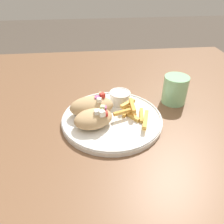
# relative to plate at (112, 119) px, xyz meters

# --- Properties ---
(table) EXTENTS (1.29, 1.29, 0.72)m
(table) POSITION_rel_plate_xyz_m (0.02, -0.01, -0.08)
(table) COLOR brown
(table) RESTS_ON ground_plane
(plate) EXTENTS (0.31, 0.31, 0.02)m
(plate) POSITION_rel_plate_xyz_m (0.00, 0.00, 0.00)
(plate) COLOR white
(plate) RESTS_ON table
(pita_sandwich_near) EXTENTS (0.13, 0.11, 0.06)m
(pita_sandwich_near) POSITION_rel_plate_xyz_m (-0.06, -0.03, 0.03)
(pita_sandwich_near) COLOR tan
(pita_sandwich_near) RESTS_ON plate
(pita_sandwich_far) EXTENTS (0.14, 0.09, 0.07)m
(pita_sandwich_far) POSITION_rel_plate_xyz_m (-0.06, 0.02, 0.03)
(pita_sandwich_far) COLOR tan
(pita_sandwich_far) RESTS_ON plate
(fries_pile) EXTENTS (0.11, 0.16, 0.03)m
(fries_pile) POSITION_rel_plate_xyz_m (0.06, 0.00, 0.02)
(fries_pile) COLOR #E5B251
(fries_pile) RESTS_ON plate
(sauce_ramekin) EXTENTS (0.07, 0.07, 0.04)m
(sauce_ramekin) POSITION_rel_plate_xyz_m (0.03, 0.08, 0.03)
(sauce_ramekin) COLOR white
(sauce_ramekin) RESTS_ON plate
(water_glass) EXTENTS (0.08, 0.08, 0.10)m
(water_glass) POSITION_rel_plate_xyz_m (0.22, 0.09, 0.03)
(water_glass) COLOR #8CCC93
(water_glass) RESTS_ON table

